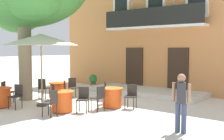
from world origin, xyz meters
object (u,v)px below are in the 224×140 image
(cafe_table_near_tree, at_px, (1,97))
(cafe_chair_far_side_2, at_px, (99,97))
(cafe_chair_near_tree_1, at_px, (6,91))
(cafe_chair_front_2, at_px, (73,86))
(ground_planter_left, at_px, (93,81))
(cafe_chair_far_side_0, at_px, (131,95))
(cafe_table_middle, at_px, (62,101))
(cafe_chair_middle_1, at_px, (83,98))
(cafe_chair_middle_2, at_px, (56,94))
(cafe_table_far_side, at_px, (112,97))
(cafe_umbrella, at_px, (41,40))
(cafe_chair_middle_0, at_px, (51,101))
(pedestrian_near_entrance, at_px, (181,100))
(cafe_chair_front_0, at_px, (43,87))
(cafe_chair_far_side_1, at_px, (108,91))
(cafe_table_front, at_px, (59,91))
(cafe_chair_near_tree_0, at_px, (17,95))
(cafe_chair_front_1, at_px, (62,90))

(cafe_table_near_tree, height_order, cafe_chair_far_side_2, cafe_chair_far_side_2)
(cafe_chair_near_tree_1, height_order, cafe_chair_front_2, same)
(ground_planter_left, bearing_deg, cafe_chair_front_2, -65.26)
(cafe_chair_far_side_0, height_order, cafe_chair_far_side_2, same)
(cafe_table_middle, distance_m, cafe_chair_middle_1, 0.77)
(cafe_table_near_tree, xyz_separation_m, cafe_chair_front_2, (0.64, 3.25, 0.14))
(cafe_chair_middle_2, bearing_deg, cafe_table_far_side, 41.69)
(cafe_chair_middle_1, relative_size, cafe_umbrella, 0.31)
(cafe_chair_middle_0, height_order, pedestrian_near_entrance, pedestrian_near_entrance)
(cafe_chair_near_tree_1, height_order, cafe_umbrella, cafe_umbrella)
(cafe_table_near_tree, xyz_separation_m, cafe_table_far_side, (3.44, 2.62, 0.00))
(cafe_table_middle, xyz_separation_m, cafe_chair_far_side_2, (0.90, 0.97, 0.14))
(ground_planter_left, bearing_deg, cafe_chair_front_0, -83.48)
(cafe_table_far_side, height_order, cafe_chair_far_side_0, cafe_chair_far_side_0)
(ground_planter_left, distance_m, pedestrian_near_entrance, 8.97)
(cafe_table_far_side, xyz_separation_m, pedestrian_near_entrance, (3.48, -1.40, 0.51))
(cafe_chair_far_side_1, relative_size, cafe_umbrella, 0.31)
(cafe_table_far_side, bearing_deg, cafe_table_front, -177.92)
(cafe_chair_near_tree_0, xyz_separation_m, ground_planter_left, (-1.36, 5.80, -0.09))
(cafe_chair_near_tree_0, bearing_deg, cafe_chair_middle_2, 40.56)
(cafe_umbrella, xyz_separation_m, ground_planter_left, (-1.71, 4.89, -2.17))
(cafe_chair_front_0, bearing_deg, cafe_table_near_tree, -84.66)
(cafe_table_near_tree, distance_m, ground_planter_left, 6.07)
(cafe_chair_middle_2, relative_size, cafe_chair_front_0, 1.00)
(ground_planter_left, relative_size, pedestrian_near_entrance, 0.49)
(cafe_table_front, relative_size, cafe_chair_far_side_1, 0.95)
(cafe_table_far_side, height_order, cafe_chair_far_side_2, cafe_chair_far_side_2)
(cafe_chair_front_2, bearing_deg, cafe_chair_middle_0, -54.81)
(cafe_chair_middle_0, height_order, cafe_chair_far_side_2, same)
(cafe_chair_front_1, distance_m, cafe_chair_far_side_0, 3.10)
(cafe_chair_middle_1, bearing_deg, cafe_table_front, 156.16)
(cafe_table_near_tree, distance_m, cafe_chair_far_side_1, 4.19)
(cafe_chair_far_side_1, distance_m, cafe_chair_far_side_2, 1.35)
(cafe_chair_far_side_2, bearing_deg, cafe_chair_middle_2, -157.14)
(cafe_chair_middle_1, distance_m, cafe_chair_front_2, 3.15)
(cafe_chair_front_1, relative_size, cafe_chair_far_side_0, 1.00)
(cafe_chair_middle_0, distance_m, ground_planter_left, 6.78)
(cafe_chair_middle_0, bearing_deg, cafe_umbrella, 151.14)
(cafe_table_middle, relative_size, ground_planter_left, 1.09)
(cafe_umbrella, bearing_deg, cafe_chair_far_side_1, 47.55)
(cafe_table_far_side, distance_m, cafe_chair_far_side_1, 0.77)
(cafe_table_far_side, bearing_deg, cafe_chair_front_0, -173.40)
(cafe_chair_far_side_0, distance_m, cafe_chair_far_side_1, 1.30)
(cafe_chair_front_0, bearing_deg, cafe_table_front, 24.63)
(cafe_chair_middle_1, distance_m, cafe_umbrella, 2.94)
(cafe_chair_middle_1, bearing_deg, cafe_table_far_side, 76.87)
(cafe_chair_near_tree_0, bearing_deg, cafe_chair_near_tree_1, 165.82)
(cafe_chair_middle_1, xyz_separation_m, cafe_chair_middle_2, (-1.30, -0.14, 0.00))
(cafe_chair_front_2, relative_size, cafe_chair_far_side_1, 1.00)
(cafe_chair_middle_0, bearing_deg, cafe_chair_near_tree_0, 178.70)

